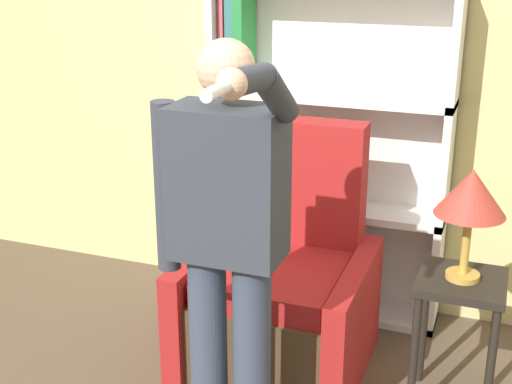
# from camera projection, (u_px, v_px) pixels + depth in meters

# --- Properties ---
(wall_back) EXTENTS (8.00, 0.06, 2.80)m
(wall_back) POSITION_uv_depth(u_px,v_px,m) (305.00, 59.00, 3.91)
(wall_back) COLOR #DBCC84
(wall_back) RESTS_ON ground_plane
(bookcase) EXTENTS (1.29, 0.28, 1.86)m
(bookcase) POSITION_uv_depth(u_px,v_px,m) (307.00, 150.00, 3.91)
(bookcase) COLOR white
(bookcase) RESTS_ON ground_plane
(armchair) EXTENTS (0.86, 0.83, 1.19)m
(armchair) POSITION_uv_depth(u_px,v_px,m) (282.00, 293.00, 3.51)
(armchair) COLOR #4C3823
(armchair) RESTS_ON ground_plane
(person_standing) EXTENTS (0.56, 0.78, 1.71)m
(person_standing) POSITION_uv_depth(u_px,v_px,m) (227.00, 237.00, 2.65)
(person_standing) COLOR #384256
(person_standing) RESTS_ON ground_plane
(side_table) EXTENTS (0.37, 0.37, 0.65)m
(side_table) POSITION_uv_depth(u_px,v_px,m) (459.00, 308.00, 3.11)
(side_table) COLOR black
(side_table) RESTS_ON ground_plane
(table_lamp) EXTENTS (0.30, 0.30, 0.49)m
(table_lamp) POSITION_uv_depth(u_px,v_px,m) (471.00, 196.00, 2.93)
(table_lamp) COLOR gold
(table_lamp) RESTS_ON side_table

